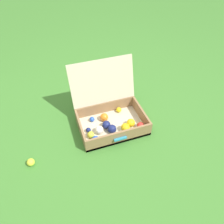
{
  "coord_description": "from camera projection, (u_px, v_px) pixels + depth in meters",
  "views": [
    {
      "loc": [
        -0.43,
        -1.31,
        1.47
      ],
      "look_at": [
        0.01,
        -0.05,
        0.19
      ],
      "focal_mm": 34.7,
      "sensor_mm": 36.0,
      "label": 1
    }
  ],
  "objects": [
    {
      "name": "open_suitcase",
      "position": [
        110.0,
        114.0,
        1.94
      ],
      "size": [
        0.59,
        0.55,
        0.53
      ],
      "color": "beige",
      "rests_on": "ground"
    },
    {
      "name": "stray_ball_on_grass",
      "position": [
        31.0,
        162.0,
        1.68
      ],
      "size": [
        0.06,
        0.06,
        0.06
      ],
      "primitive_type": "sphere",
      "color": "#CCDB38",
      "rests_on": "ground"
    },
    {
      "name": "ground_plane",
      "position": [
        109.0,
        124.0,
        2.01
      ],
      "size": [
        16.0,
        16.0,
        0.0
      ],
      "primitive_type": "plane",
      "color": "#3D7A2D"
    }
  ]
}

